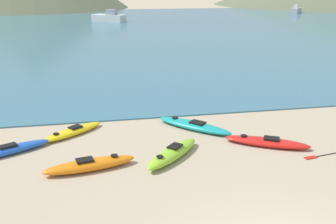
{
  "coord_description": "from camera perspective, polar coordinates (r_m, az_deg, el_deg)",
  "views": [
    {
      "loc": [
        -3.82,
        -6.21,
        5.63
      ],
      "look_at": [
        -0.81,
        8.9,
        0.5
      ],
      "focal_mm": 42.0,
      "sensor_mm": 36.0,
      "label": 1
    }
  ],
  "objects": [
    {
      "name": "bay_water",
      "position": [
        51.28,
        -7.08,
        12.0
      ],
      "size": [
        160.0,
        70.0,
        0.06
      ],
      "primitive_type": "cube",
      "color": "teal",
      "rests_on": "ground_plane"
    },
    {
      "name": "kayak_on_sand_0",
      "position": [
        14.61,
        14.16,
        -4.24
      ],
      "size": [
        2.97,
        2.07,
        0.33
      ],
      "color": "red",
      "rests_on": "ground_plane"
    },
    {
      "name": "kayak_on_sand_1",
      "position": [
        14.53,
        -22.78,
        -5.28
      ],
      "size": [
        3.16,
        1.97,
        0.34
      ],
      "color": "blue",
      "rests_on": "ground_plane"
    },
    {
      "name": "kayak_on_sand_3",
      "position": [
        15.78,
        3.79,
        -1.96
      ],
      "size": [
        2.83,
        2.88,
        0.34
      ],
      "color": "teal",
      "rests_on": "ground_plane"
    },
    {
      "name": "kayak_on_sand_4",
      "position": [
        15.61,
        -13.68,
        -2.76
      ],
      "size": [
        2.5,
        2.18,
        0.31
      ],
      "color": "yellow",
      "rests_on": "ground_plane"
    },
    {
      "name": "kayak_on_sand_5",
      "position": [
        13.19,
        0.69,
        -5.98
      ],
      "size": [
        2.43,
        2.52,
        0.41
      ],
      "color": "#8CCC2D",
      "rests_on": "ground_plane"
    },
    {
      "name": "kayak_on_sand_6",
      "position": [
        12.65,
        -11.3,
        -7.51
      ],
      "size": [
        2.97,
        1.19,
        0.39
      ],
      "color": "orange",
      "rests_on": "ground_plane"
    },
    {
      "name": "moored_boat_0",
      "position": [
        59.38,
        -8.53,
        13.41
      ],
      "size": [
        5.05,
        4.2,
        1.73
      ],
      "color": "white",
      "rests_on": "bay_water"
    },
    {
      "name": "moored_boat_1",
      "position": [
        79.32,
        18.12,
        13.89
      ],
      "size": [
        3.44,
        3.75,
        1.54
      ],
      "color": "#B2B2B7",
      "rests_on": "bay_water"
    }
  ]
}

